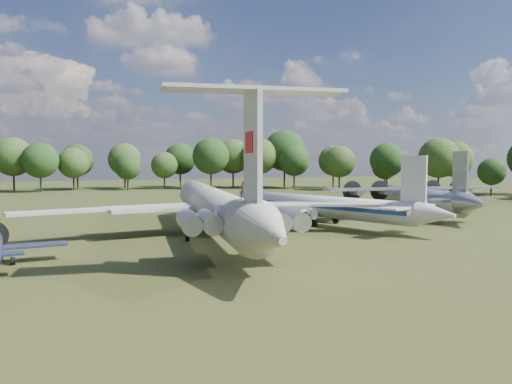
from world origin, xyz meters
name	(u,v)px	position (x,y,z in m)	size (l,w,h in m)	color
ground	(178,238)	(0.00, 0.00, 0.00)	(300.00, 300.00, 0.00)	#1D3913
il62_airliner	(214,213)	(3.99, -0.50, 2.76)	(43.34, 56.34, 5.53)	silver
tu104_jet	(320,210)	(20.15, 4.64, 1.96)	(29.38, 39.17, 3.92)	silver
an12_transport	(416,202)	(39.29, 9.25, 2.14)	(29.14, 32.57, 4.29)	#9D9FA5
person_on_il62	(243,190)	(2.26, -15.88, 6.31)	(0.57, 0.38, 1.57)	olive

